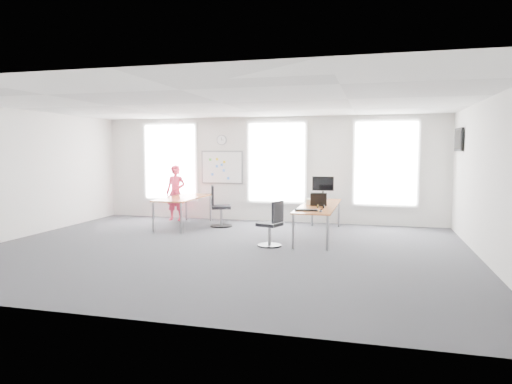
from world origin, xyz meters
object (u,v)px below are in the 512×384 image
(desk_left, at_px, (184,199))
(headphones, at_px, (321,206))
(desk_right, at_px, (319,207))
(person, at_px, (176,193))
(chair_right, at_px, (272,226))
(keyboard, at_px, (306,210))
(chair_left, at_px, (219,209))
(monitor, at_px, (323,186))

(desk_left, relative_size, headphones, 13.10)
(desk_right, height_order, person, person)
(desk_left, relative_size, chair_right, 2.24)
(keyboard, bearing_deg, person, 141.59)
(desk_right, height_order, desk_left, desk_left)
(person, bearing_deg, headphones, -23.76)
(desk_left, bearing_deg, chair_left, 11.54)
(chair_right, distance_m, monitor, 2.69)
(chair_right, distance_m, keyboard, 0.82)
(chair_left, distance_m, headphones, 3.20)
(chair_left, xyz_separation_m, headphones, (2.88, -1.36, 0.32))
(chair_left, bearing_deg, desk_right, -126.71)
(desk_left, relative_size, chair_left, 1.99)
(chair_left, distance_m, person, 1.79)
(keyboard, bearing_deg, chair_right, -166.85)
(chair_left, relative_size, monitor, 1.79)
(desk_right, bearing_deg, headphones, -80.13)
(desk_left, bearing_deg, keyboard, -25.22)
(desk_right, bearing_deg, chair_left, 164.93)
(headphones, bearing_deg, chair_left, 140.72)
(desk_left, distance_m, chair_left, 0.97)
(desk_left, height_order, chair_right, chair_right)
(chair_left, distance_m, monitor, 2.84)
(desk_right, distance_m, chair_left, 2.88)
(person, relative_size, headphones, 9.73)
(keyboard, bearing_deg, desk_left, 148.12)
(keyboard, bearing_deg, headphones, 57.45)
(keyboard, relative_size, monitor, 0.80)
(desk_right, relative_size, headphones, 18.59)
(person, xyz_separation_m, headphones, (4.47, -2.11, -0.01))
(chair_left, xyz_separation_m, person, (-1.59, 0.75, 0.33))
(desk_right, bearing_deg, desk_left, 171.41)
(headphones, distance_m, monitor, 1.75)
(desk_right, bearing_deg, chair_right, -121.44)
(keyboard, bearing_deg, monitor, 80.59)
(chair_right, xyz_separation_m, headphones, (0.94, 0.76, 0.37))
(chair_left, height_order, headphones, chair_left)
(desk_left, height_order, chair_left, chair_left)
(chair_left, bearing_deg, monitor, -104.35)
(person, bearing_deg, keyboard, -30.25)
(desk_left, distance_m, chair_right, 3.46)
(desk_left, xyz_separation_m, chair_left, (0.92, 0.19, -0.25))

